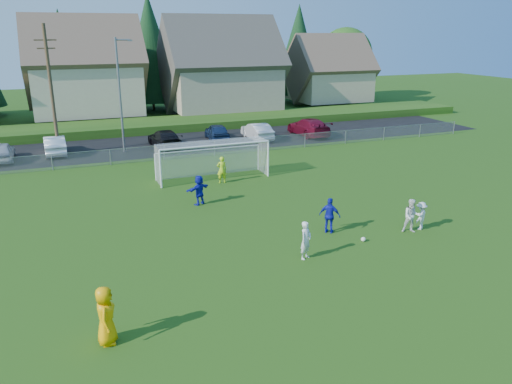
# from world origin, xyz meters

# --- Properties ---
(ground) EXTENTS (160.00, 160.00, 0.00)m
(ground) POSITION_xyz_m (0.00, 0.00, 0.00)
(ground) COLOR #193D0C
(ground) RESTS_ON ground
(asphalt_lot) EXTENTS (60.00, 60.00, 0.00)m
(asphalt_lot) POSITION_xyz_m (0.00, 27.50, 0.01)
(asphalt_lot) COLOR black
(asphalt_lot) RESTS_ON ground
(grass_embankment) EXTENTS (70.00, 6.00, 0.80)m
(grass_embankment) POSITION_xyz_m (0.00, 35.00, 0.40)
(grass_embankment) COLOR #1E420F
(grass_embankment) RESTS_ON ground
(soccer_ball) EXTENTS (0.22, 0.22, 0.22)m
(soccer_ball) POSITION_xyz_m (3.51, 3.12, 0.11)
(soccer_ball) COLOR white
(soccer_ball) RESTS_ON ground
(referee) EXTENTS (0.80, 1.06, 1.96)m
(referee) POSITION_xyz_m (-8.50, -0.73, 0.98)
(referee) COLOR #FFA605
(referee) RESTS_ON ground
(player_white_a) EXTENTS (0.74, 0.67, 1.70)m
(player_white_a) POSITION_xyz_m (0.14, 2.50, 0.85)
(player_white_a) COLOR silver
(player_white_a) RESTS_ON ground
(player_white_b) EXTENTS (1.03, 0.94, 1.70)m
(player_white_b) POSITION_xyz_m (6.31, 3.26, 0.85)
(player_white_b) COLOR silver
(player_white_b) RESTS_ON ground
(player_white_c) EXTENTS (1.05, 0.92, 1.41)m
(player_white_c) POSITION_xyz_m (7.01, 3.41, 0.71)
(player_white_c) COLOR silver
(player_white_c) RESTS_ON ground
(player_blue_a) EXTENTS (1.05, 1.03, 1.78)m
(player_blue_a) POSITION_xyz_m (2.55, 4.68, 0.89)
(player_blue_a) COLOR #121AAA
(player_blue_a) RESTS_ON ground
(player_blue_b) EXTENTS (1.64, 1.17, 1.71)m
(player_blue_b) POSITION_xyz_m (-2.24, 11.10, 0.86)
(player_blue_b) COLOR #121AAA
(player_blue_b) RESTS_ON ground
(goalkeeper) EXTENTS (0.69, 0.50, 1.75)m
(goalkeeper) POSITION_xyz_m (0.26, 14.69, 0.88)
(goalkeeper) COLOR #B6DF1A
(goalkeeper) RESTS_ON ground
(car_a) EXTENTS (1.73, 4.24, 1.44)m
(car_a) POSITION_xyz_m (-13.54, 26.28, 0.72)
(car_a) COLOR #B5B7BD
(car_a) RESTS_ON ground
(car_b) EXTENTS (1.75, 4.57, 1.49)m
(car_b) POSITION_xyz_m (-9.77, 27.19, 0.74)
(car_b) COLOR white
(car_b) RESTS_ON ground
(car_d) EXTENTS (2.25, 5.21, 1.49)m
(car_d) POSITION_xyz_m (-1.05, 26.40, 0.75)
(car_d) COLOR black
(car_d) RESTS_ON ground
(car_e) EXTENTS (2.30, 4.60, 1.50)m
(car_e) POSITION_xyz_m (3.95, 27.57, 0.75)
(car_e) COLOR #15264A
(car_e) RESTS_ON ground
(car_f) EXTENTS (1.61, 4.58, 1.51)m
(car_f) POSITION_xyz_m (7.43, 26.53, 0.75)
(car_f) COLOR silver
(car_f) RESTS_ON ground
(car_g) EXTENTS (2.34, 5.65, 1.63)m
(car_g) POSITION_xyz_m (12.62, 26.42, 0.82)
(car_g) COLOR maroon
(car_g) RESTS_ON ground
(soccer_goal) EXTENTS (7.42, 1.90, 2.50)m
(soccer_goal) POSITION_xyz_m (0.00, 16.05, 1.63)
(soccer_goal) COLOR white
(soccer_goal) RESTS_ON ground
(chainlink_fence) EXTENTS (52.06, 0.06, 1.20)m
(chainlink_fence) POSITION_xyz_m (0.00, 22.00, 0.63)
(chainlink_fence) COLOR gray
(chainlink_fence) RESTS_ON ground
(streetlight) EXTENTS (1.38, 0.18, 9.00)m
(streetlight) POSITION_xyz_m (-4.45, 26.00, 4.84)
(streetlight) COLOR slate
(streetlight) RESTS_ON ground
(utility_pole) EXTENTS (1.60, 0.26, 10.00)m
(utility_pole) POSITION_xyz_m (-9.50, 27.00, 5.15)
(utility_pole) COLOR #473321
(utility_pole) RESTS_ON ground
(houses_row) EXTENTS (53.90, 11.45, 13.27)m
(houses_row) POSITION_xyz_m (1.97, 42.46, 7.33)
(houses_row) COLOR tan
(houses_row) RESTS_ON ground
(tree_row) EXTENTS (65.98, 12.36, 13.80)m
(tree_row) POSITION_xyz_m (1.04, 48.74, 6.91)
(tree_row) COLOR #382616
(tree_row) RESTS_ON ground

